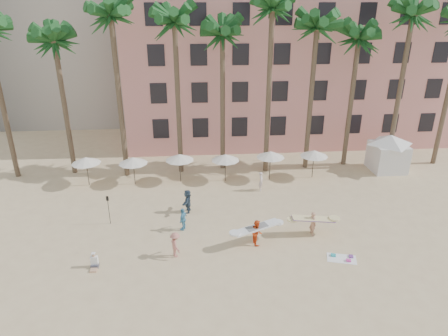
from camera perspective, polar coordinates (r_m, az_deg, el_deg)
ground at (r=25.35m, az=4.90°, el=-13.62°), size 120.00×120.00×0.00m
pink_hotel at (r=47.78m, az=8.71°, el=14.23°), size 35.00×14.00×16.00m
palm_row at (r=35.34m, az=2.44°, el=19.56°), size 44.40×5.40×16.30m
umbrella_row at (r=34.94m, az=-3.09°, el=1.56°), size 22.50×2.70×2.73m
cabana at (r=40.50m, az=22.48°, el=2.46°), size 4.54×4.54×3.50m
beach_towel at (r=26.82m, az=16.56°, el=-12.24°), size 2.00×1.44×0.14m
carrier_yellow at (r=28.30m, az=12.61°, el=-7.51°), size 2.93×0.81×1.74m
carrier_white at (r=26.76m, az=4.71°, el=-8.98°), size 3.29×1.80×1.76m
beachgoers at (r=29.00m, az=-4.49°, el=-6.41°), size 7.69×9.92×1.84m
paddle at (r=29.82m, az=-16.19°, el=-5.29°), size 0.18×0.04×2.23m
seated_man at (r=26.07m, az=-18.03°, el=-12.75°), size 0.44×0.76×0.99m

